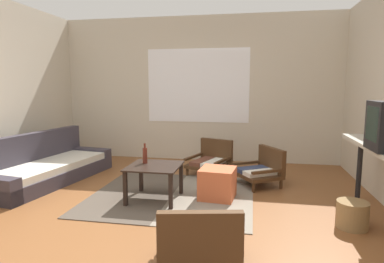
{
  "coord_description": "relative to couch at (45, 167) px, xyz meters",
  "views": [
    {
      "loc": [
        1.03,
        -3.12,
        1.43
      ],
      "look_at": [
        0.23,
        1.18,
        0.81
      ],
      "focal_mm": 30.59,
      "sensor_mm": 36.0,
      "label": 1
    }
  ],
  "objects": [
    {
      "name": "ground_plane",
      "position": [
        2.0,
        -1.16,
        -0.21
      ],
      "size": [
        7.8,
        7.8,
        0.0
      ],
      "primitive_type": "plane",
      "color": "brown"
    },
    {
      "name": "far_wall_with_window",
      "position": [
        2.0,
        1.9,
        1.14
      ],
      "size": [
        5.6,
        0.13,
        2.7
      ],
      "color": "beige",
      "rests_on": "ground"
    },
    {
      "name": "area_rug",
      "position": [
        2.02,
        -0.28,
        -0.21
      ],
      "size": [
        2.07,
        1.93,
        0.01
      ],
      "color": "#4C4238",
      "rests_on": "ground"
    },
    {
      "name": "couch",
      "position": [
        0.0,
        0.0,
        0.0
      ],
      "size": [
        1.11,
        2.18,
        0.71
      ],
      "color": "#38333D",
      "rests_on": "ground"
    },
    {
      "name": "coffee_table",
      "position": [
        1.85,
        -0.48,
        0.16
      ],
      "size": [
        0.63,
        0.64,
        0.44
      ],
      "color": "black",
      "rests_on": "ground"
    },
    {
      "name": "armchair_by_window",
      "position": [
        2.38,
        0.9,
        0.02
      ],
      "size": [
        0.75,
        0.77,
        0.54
      ],
      "color": "#472D19",
      "rests_on": "ground"
    },
    {
      "name": "armchair_striped_foreground",
      "position": [
        2.65,
        -1.98,
        0.03
      ],
      "size": [
        0.71,
        0.72,
        0.57
      ],
      "color": "#472D19",
      "rests_on": "ground"
    },
    {
      "name": "armchair_corner",
      "position": [
        3.18,
        0.4,
        0.03
      ],
      "size": [
        0.76,
        0.78,
        0.54
      ],
      "color": "#472D19",
      "rests_on": "ground"
    },
    {
      "name": "ottoman_orange",
      "position": [
        2.61,
        -0.29,
        -0.01
      ],
      "size": [
        0.47,
        0.47,
        0.39
      ],
      "primitive_type": "cube",
      "rotation": [
        0.0,
        0.0,
        -0.1
      ],
      "color": "#BC5633",
      "rests_on": "ground"
    },
    {
      "name": "clay_vase",
      "position": [
        4.34,
        -0.58,
        0.74
      ],
      "size": [
        0.24,
        0.24,
        0.32
      ],
      "color": "brown",
      "rests_on": "console_shelf"
    },
    {
      "name": "glass_bottle",
      "position": [
        1.69,
        -0.39,
        0.34
      ],
      "size": [
        0.06,
        0.06,
        0.26
      ],
      "color": "#5B2319",
      "rests_on": "coffee_table"
    },
    {
      "name": "wicker_basket",
      "position": [
        4.04,
        -0.89,
        -0.07
      ],
      "size": [
        0.31,
        0.31,
        0.27
      ],
      "primitive_type": "cylinder",
      "color": "olive",
      "rests_on": "ground"
    }
  ]
}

